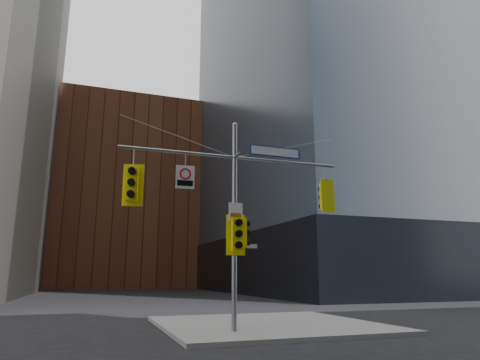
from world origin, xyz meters
TOP-DOWN VIEW (x-y plane):
  - ground at (0.00, 0.00)m, footprint 160.00×160.00m
  - sidewalk_corner at (2.00, 4.00)m, footprint 8.00×8.00m
  - podium_ne at (28.00, 32.00)m, footprint 36.40×36.40m
  - brick_midrise at (0.00, 58.00)m, footprint 26.00×20.00m
  - signal_assembly at (0.00, 1.99)m, footprint 8.00×0.80m
  - traffic_light_west_arm at (-3.47, 2.01)m, footprint 0.66×0.60m
  - traffic_light_east_arm at (3.57, 1.99)m, footprint 0.59×0.50m
  - traffic_light_pole_side at (0.32, 2.00)m, footprint 0.38×0.33m
  - traffic_light_pole_front at (0.00, 1.73)m, footprint 0.65×0.53m
  - street_sign_blade at (1.56, 2.00)m, footprint 2.01×0.08m
  - regulatory_sign_arm at (-1.76, 1.97)m, footprint 0.64×0.09m
  - regulatory_sign_pole at (0.00, 1.88)m, footprint 0.50×0.05m
  - street_blade_ew at (0.45, 2.00)m, footprint 0.73×0.04m
  - street_blade_ns at (0.00, 2.45)m, footprint 0.06×0.73m

SIDE VIEW (x-z plane):
  - ground at x=0.00m, z-range 0.00..0.00m
  - sidewalk_corner at x=2.00m, z-range 0.00..0.15m
  - street_blade_ns at x=0.00m, z-range 2.68..2.83m
  - street_blade_ew at x=0.45m, z-range 2.83..2.97m
  - podium_ne at x=28.00m, z-range 0.00..6.00m
  - traffic_light_pole_front at x=0.00m, z-range 2.58..3.94m
  - traffic_light_pole_side at x=0.32m, z-range 2.86..3.84m
  - regulatory_sign_pole at x=0.00m, z-range 3.69..4.33m
  - signal_assembly at x=0.00m, z-range 0.77..8.07m
  - traffic_light_east_arm at x=3.57m, z-range 4.18..5.42m
  - traffic_light_west_arm at x=-3.47m, z-range 4.10..5.50m
  - regulatory_sign_arm at x=-1.76m, z-range 4.78..5.57m
  - street_sign_blade at x=1.56m, z-range 6.15..6.55m
  - brick_midrise at x=0.00m, z-range 0.00..28.00m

